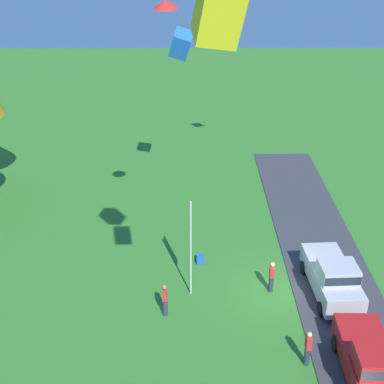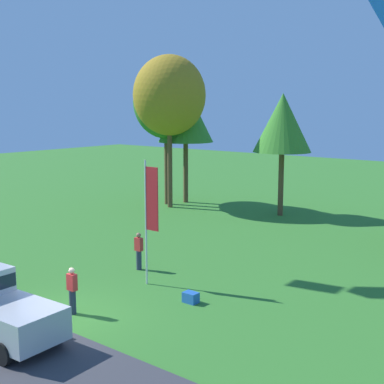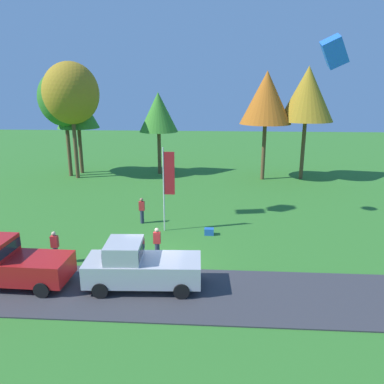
# 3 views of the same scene
# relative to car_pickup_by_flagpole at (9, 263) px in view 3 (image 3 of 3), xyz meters

# --- Properties ---
(ground_plane) EXTENTS (120.00, 120.00, 0.00)m
(ground_plane) POSITION_rel_car_pickup_by_flagpole_xyz_m (6.12, 2.59, -1.11)
(ground_plane) COLOR #337528
(pavement_strip) EXTENTS (36.00, 4.40, 0.06)m
(pavement_strip) POSITION_rel_car_pickup_by_flagpole_xyz_m (6.12, -0.24, -1.08)
(pavement_strip) COLOR #38383D
(pavement_strip) RESTS_ON ground
(car_pickup_by_flagpole) EXTENTS (5.05, 2.15, 2.14)m
(car_pickup_by_flagpole) POSITION_rel_car_pickup_by_flagpole_xyz_m (0.00, 0.00, 0.00)
(car_pickup_by_flagpole) COLOR red
(car_pickup_by_flagpole) RESTS_ON ground
(car_pickup_near_entrance) EXTENTS (5.09, 2.24, 2.14)m
(car_pickup_near_entrance) POSITION_rel_car_pickup_by_flagpole_xyz_m (5.79, 0.14, 0.00)
(car_pickup_near_entrance) COLOR #B7B7BC
(car_pickup_near_entrance) RESTS_ON ground
(person_on_lawn) EXTENTS (0.36, 0.24, 1.71)m
(person_on_lawn) POSITION_rel_car_pickup_by_flagpole_xyz_m (1.11, 2.27, -0.23)
(person_on_lawn) COLOR #2D334C
(person_on_lawn) RESTS_ON ground
(person_beside_suv) EXTENTS (0.36, 0.24, 1.71)m
(person_beside_suv) POSITION_rel_car_pickup_by_flagpole_xyz_m (4.32, 8.31, -0.23)
(person_beside_suv) COLOR #2D334C
(person_beside_suv) RESTS_ON ground
(person_watching_sky) EXTENTS (0.36, 0.24, 1.71)m
(person_watching_sky) POSITION_rel_car_pickup_by_flagpole_xyz_m (6.13, 3.08, -0.23)
(person_watching_sky) COLOR #2D334C
(person_watching_sky) RESTS_ON ground
(tree_far_left) EXTENTS (4.87, 4.87, 10.27)m
(tree_far_left) POSITION_rel_car_pickup_by_flagpole_xyz_m (-5.47, 21.38, 6.47)
(tree_far_left) COLOR brown
(tree_far_left) RESTS_ON ground
(tree_far_right) EXTENTS (4.16, 4.16, 8.79)m
(tree_far_right) POSITION_rel_car_pickup_by_flagpole_xyz_m (-4.83, 22.84, 5.57)
(tree_far_right) COLOR brown
(tree_far_right) RESTS_ON ground
(tree_left_of_center) EXTENTS (5.17, 5.17, 10.91)m
(tree_left_of_center) POSITION_rel_car_pickup_by_flagpole_xyz_m (-4.47, 20.58, 6.94)
(tree_left_of_center) COLOR brown
(tree_left_of_center) RESTS_ON ground
(tree_center_back) EXTENTS (3.87, 3.87, 8.16)m
(tree_center_back) POSITION_rel_car_pickup_by_flagpole_xyz_m (3.30, 23.00, 5.09)
(tree_center_back) COLOR brown
(tree_center_back) RESTS_ON ground
(tree_right_of_center) EXTENTS (4.77, 4.77, 10.07)m
(tree_right_of_center) POSITION_rel_car_pickup_by_flagpole_xyz_m (13.59, 21.15, 6.54)
(tree_right_of_center) COLOR brown
(tree_right_of_center) RESTS_ON ground
(tree_lone_near) EXTENTS (4.97, 4.97, 10.49)m
(tree_lone_near) POSITION_rel_car_pickup_by_flagpole_xyz_m (17.35, 21.59, 6.87)
(tree_lone_near) COLOR brown
(tree_lone_near) RESTS_ON ground
(flag_banner) EXTENTS (0.71, 0.08, 5.20)m
(flag_banner) POSITION_rel_car_pickup_by_flagpole_xyz_m (6.19, 7.10, 2.18)
(flag_banner) COLOR silver
(flag_banner) RESTS_ON ground
(cooler_box) EXTENTS (0.56, 0.40, 0.40)m
(cooler_box) POSITION_rel_car_pickup_by_flagpole_xyz_m (8.73, 6.57, -0.91)
(cooler_box) COLOR blue
(cooler_box) RESTS_ON ground
(kite_box_over_trees) EXTENTS (1.63, 1.51, 1.97)m
(kite_box_over_trees) POSITION_rel_car_pickup_by_flagpole_xyz_m (15.40, 7.62, 9.35)
(kite_box_over_trees) COLOR blue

